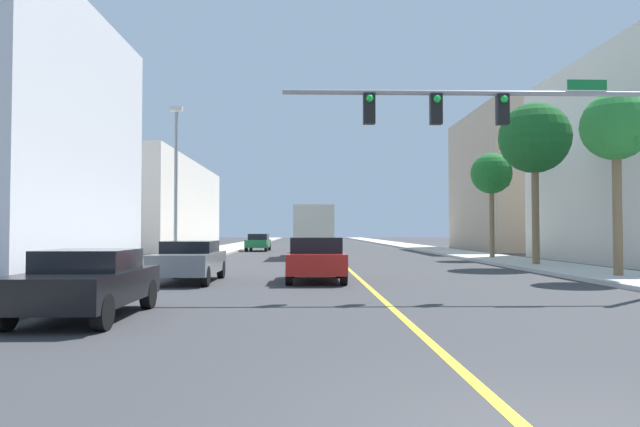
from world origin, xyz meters
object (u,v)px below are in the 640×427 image
at_px(traffic_signal_mast, 531,129).
at_px(delivery_truck, 313,231).
at_px(street_lamp, 176,176).
at_px(palm_near, 616,129).
at_px(palm_far, 492,175).
at_px(car_green, 258,242).
at_px(car_white, 308,240).
at_px(car_yellow, 311,242).
at_px(car_red, 316,259).
at_px(palm_mid, 535,139).
at_px(car_black, 86,282).
at_px(car_gray, 190,260).

bearing_deg(traffic_signal_mast, delivery_truck, 105.30).
height_order(street_lamp, palm_near, street_lamp).
bearing_deg(palm_far, car_green, 136.01).
bearing_deg(car_white, palm_near, -74.77).
relative_size(palm_far, car_white, 1.49).
relative_size(car_yellow, car_red, 1.03).
xyz_separation_m(palm_far, car_white, (-11.00, 24.16, -4.34)).
bearing_deg(car_white, car_yellow, -88.81).
xyz_separation_m(palm_mid, car_green, (-15.09, 21.44, -5.38)).
relative_size(palm_near, car_red, 1.66).
xyz_separation_m(palm_mid, car_yellow, (-10.56, 24.00, -5.44)).
xyz_separation_m(car_yellow, car_black, (-4.80, -39.06, 0.01)).
height_order(palm_mid, car_white, palm_mid).
relative_size(palm_mid, car_green, 1.84).
xyz_separation_m(traffic_signal_mast, car_black, (-10.53, -3.80, -3.82)).
xyz_separation_m(street_lamp, delivery_truck, (6.54, 9.88, -2.55)).
xyz_separation_m(street_lamp, car_red, (6.43, -6.93, -3.49)).
distance_m(palm_far, car_black, 27.10).
relative_size(car_white, car_red, 1.06).
relative_size(street_lamp, car_gray, 1.76).
distance_m(car_gray, car_green, 28.75).
distance_m(traffic_signal_mast, car_red, 8.04).
xyz_separation_m(street_lamp, palm_near, (17.24, -6.48, 1.13)).
xyz_separation_m(palm_far, car_green, (-15.26, 14.73, -4.35)).
relative_size(car_gray, car_green, 1.00).
bearing_deg(car_green, car_red, 100.30).
bearing_deg(delivery_truck, car_black, -101.27).
relative_size(palm_mid, car_black, 1.99).
relative_size(traffic_signal_mast, delivery_truck, 1.28).
xyz_separation_m(palm_mid, car_red, (-10.66, -7.17, -5.36)).
relative_size(palm_far, car_green, 1.49).
xyz_separation_m(palm_far, car_yellow, (-10.73, 17.29, -4.42)).
distance_m(street_lamp, car_black, 15.34).
height_order(palm_near, palm_mid, palm_mid).
distance_m(palm_near, palm_far, 13.43).
height_order(car_gray, car_black, car_gray).
xyz_separation_m(traffic_signal_mast, palm_near, (4.98, 4.54, 0.87)).
relative_size(street_lamp, palm_far, 1.18).
bearing_deg(palm_mid, traffic_signal_mast, -113.23).
height_order(palm_far, car_white, palm_far).
bearing_deg(street_lamp, traffic_signal_mast, -41.97).
bearing_deg(car_yellow, palm_near, -73.02).
bearing_deg(car_black, palm_near, -151.71).
distance_m(palm_far, car_green, 21.65).
xyz_separation_m(street_lamp, car_yellow, (6.52, 24.24, -3.58)).
distance_m(palm_near, car_black, 18.22).
bearing_deg(palm_far, street_lamp, -158.07).
distance_m(car_black, delivery_truck, 25.18).
bearing_deg(traffic_signal_mast, palm_mid, 66.77).
distance_m(palm_near, car_green, 32.35).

